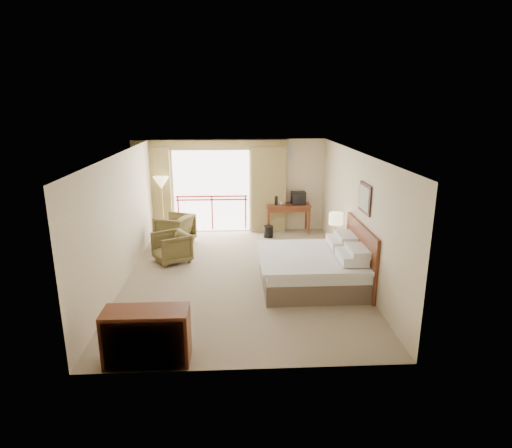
{
  "coord_description": "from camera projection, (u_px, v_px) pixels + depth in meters",
  "views": [
    {
      "loc": [
        -0.14,
        -8.84,
        3.7
      ],
      "look_at": [
        0.34,
        0.4,
        1.06
      ],
      "focal_mm": 30.0,
      "sensor_mm": 36.0,
      "label": 1
    }
  ],
  "objects": [
    {
      "name": "coffee_maker",
      "position": [
        276.0,
        200.0,
        12.43
      ],
      "size": [
        0.15,
        0.15,
        0.26
      ],
      "primitive_type": "cylinder",
      "rotation": [
        0.0,
        0.0,
        -0.36
      ],
      "color": "black",
      "rests_on": "desk"
    },
    {
      "name": "curtain_left",
      "position": [
        154.0,
        191.0,
        12.26
      ],
      "size": [
        1.0,
        0.26,
        2.5
      ],
      "primitive_type": "cube",
      "color": "olive",
      "rests_on": "wall_back"
    },
    {
      "name": "wastebasket",
      "position": [
        268.0,
        232.0,
        12.13
      ],
      "size": [
        0.33,
        0.33,
        0.33
      ],
      "primitive_type": "cylinder",
      "rotation": [
        0.0,
        0.0,
        0.28
      ],
      "color": "black",
      "rests_on": "floor"
    },
    {
      "name": "balcony_door",
      "position": [
        212.0,
        191.0,
        12.48
      ],
      "size": [
        2.4,
        0.0,
        2.4
      ],
      "primitive_type": "plane",
      "rotation": [
        1.57,
        0.0,
        0.0
      ],
      "color": "white",
      "rests_on": "wall_back"
    },
    {
      "name": "dresser",
      "position": [
        147.0,
        336.0,
        6.24
      ],
      "size": [
        1.24,
        0.53,
        0.82
      ],
      "rotation": [
        0.0,
        0.0,
        -0.04
      ],
      "color": "#572211",
      "rests_on": "floor"
    },
    {
      "name": "wall_front",
      "position": [
        246.0,
        283.0,
        5.78
      ],
      "size": [
        5.0,
        0.0,
        5.0
      ],
      "primitive_type": "plane",
      "rotation": [
        -1.57,
        0.0,
        0.0
      ],
      "color": "beige",
      "rests_on": "ground"
    },
    {
      "name": "floor",
      "position": [
        242.0,
        275.0,
        9.51
      ],
      "size": [
        7.0,
        7.0,
        0.0
      ],
      "primitive_type": "plane",
      "color": "gray",
      "rests_on": "ground"
    },
    {
      "name": "headboard",
      "position": [
        360.0,
        255.0,
        8.88
      ],
      "size": [
        0.06,
        2.1,
        1.3
      ],
      "primitive_type": "cube",
      "color": "#572211",
      "rests_on": "wall_right"
    },
    {
      "name": "floor_lamp",
      "position": [
        161.0,
        185.0,
        11.95
      ],
      "size": [
        0.44,
        0.44,
        1.71
      ],
      "rotation": [
        0.0,
        0.0,
        0.14
      ],
      "color": "tan",
      "rests_on": "floor"
    },
    {
      "name": "armchair_far",
      "position": [
        175.0,
        243.0,
        11.65
      ],
      "size": [
        1.15,
        1.14,
        0.8
      ],
      "primitive_type": "imported",
      "rotation": [
        0.0,
        0.0,
        -2.0
      ],
      "color": "#4B3F1F",
      "rests_on": "floor"
    },
    {
      "name": "valance",
      "position": [
        210.0,
        145.0,
        12.02
      ],
      "size": [
        4.4,
        0.22,
        0.28
      ],
      "primitive_type": "cube",
      "color": "olive",
      "rests_on": "wall_back"
    },
    {
      "name": "phone",
      "position": [
        335.0,
        238.0,
        9.81
      ],
      "size": [
        0.21,
        0.17,
        0.08
      ],
      "primitive_type": "cube",
      "rotation": [
        0.0,
        0.0,
        0.16
      ],
      "color": "black",
      "rests_on": "nightstand"
    },
    {
      "name": "wall_left",
      "position": [
        123.0,
        218.0,
        9.02
      ],
      "size": [
        0.0,
        7.0,
        7.0
      ],
      "primitive_type": "plane",
      "rotation": [
        1.57,
        0.0,
        1.57
      ],
      "color": "beige",
      "rests_on": "ground"
    },
    {
      "name": "curtain_right",
      "position": [
        268.0,
        190.0,
        12.43
      ],
      "size": [
        1.0,
        0.26,
        2.5
      ],
      "primitive_type": "cube",
      "color": "olive",
      "rests_on": "wall_back"
    },
    {
      "name": "cup",
      "position": [
        281.0,
        203.0,
        12.41
      ],
      "size": [
        0.07,
        0.07,
        0.09
      ],
      "primitive_type": "cylinder",
      "rotation": [
        0.0,
        0.0,
        0.21
      ],
      "color": "white",
      "rests_on": "desk"
    },
    {
      "name": "framed_art",
      "position": [
        365.0,
        198.0,
        8.55
      ],
      "size": [
        0.04,
        0.72,
        0.6
      ],
      "color": "black",
      "rests_on": "wall_right"
    },
    {
      "name": "balcony_railing",
      "position": [
        212.0,
        204.0,
        12.57
      ],
      "size": [
        2.09,
        0.03,
        1.02
      ],
      "color": "red",
      "rests_on": "wall_back"
    },
    {
      "name": "nightstand",
      "position": [
        335.0,
        251.0,
        10.05
      ],
      "size": [
        0.49,
        0.57,
        0.65
      ],
      "primitive_type": "cube",
      "rotation": [
        0.0,
        0.0,
        0.06
      ],
      "color": "#572211",
      "rests_on": "floor"
    },
    {
      "name": "bed",
      "position": [
        314.0,
        268.0,
        8.91
      ],
      "size": [
        2.13,
        2.06,
        0.97
      ],
      "color": "brown",
      "rests_on": "floor"
    },
    {
      "name": "table_lamp",
      "position": [
        336.0,
        219.0,
        9.89
      ],
      "size": [
        0.33,
        0.33,
        0.58
      ],
      "rotation": [
        0.0,
        0.0,
        0.06
      ],
      "color": "tan",
      "rests_on": "nightstand"
    },
    {
      "name": "hvac_vent",
      "position": [
        284.0,
        151.0,
        12.26
      ],
      "size": [
        0.5,
        0.04,
        0.5
      ],
      "primitive_type": "cube",
      "color": "silver",
      "rests_on": "wall_back"
    },
    {
      "name": "wall_right",
      "position": [
        356.0,
        215.0,
        9.27
      ],
      "size": [
        0.0,
        7.0,
        7.0
      ],
      "primitive_type": "plane",
      "rotation": [
        1.57,
        0.0,
        -1.57
      ],
      "color": "beige",
      "rests_on": "ground"
    },
    {
      "name": "book",
      "position": [
        172.0,
        233.0,
        10.89
      ],
      "size": [
        0.2,
        0.26,
        0.02
      ],
      "primitive_type": "imported",
      "rotation": [
        0.0,
        0.0,
        0.08
      ],
      "color": "white",
      "rests_on": "side_table"
    },
    {
      "name": "side_table",
      "position": [
        173.0,
        239.0,
        10.93
      ],
      "size": [
        0.45,
        0.45,
        0.5
      ],
      "rotation": [
        0.0,
        0.0,
        0.01
      ],
      "color": "black",
      "rests_on": "floor"
    },
    {
      "name": "tv",
      "position": [
        298.0,
        198.0,
        12.44
      ],
      "size": [
        0.41,
        0.32,
        0.37
      ],
      "rotation": [
        0.0,
        0.0,
        -0.21
      ],
      "color": "black",
      "rests_on": "desk"
    },
    {
      "name": "armchair_near",
      "position": [
        172.0,
        261.0,
        10.31
      ],
      "size": [
        1.07,
        1.06,
        0.72
      ],
      "primitive_type": "imported",
      "rotation": [
        0.0,
        0.0,
        -1.06
      ],
      "color": "#4B3F1F",
      "rests_on": "floor"
    },
    {
      "name": "desk",
      "position": [
        288.0,
        210.0,
        12.59
      ],
      "size": [
        1.28,
        0.62,
        0.84
      ],
      "rotation": [
        0.0,
        0.0,
        0.01
      ],
      "color": "#572211",
      "rests_on": "floor"
    },
    {
      "name": "wall_back",
      "position": [
        239.0,
        186.0,
        12.5
      ],
      "size": [
        5.0,
        0.0,
        5.0
      ],
      "primitive_type": "plane",
      "rotation": [
        1.57,
        0.0,
        0.0
      ],
      "color": "beige",
      "rests_on": "ground"
    },
    {
      "name": "ceiling",
      "position": [
        241.0,
        153.0,
        8.77
      ],
      "size": [
        7.0,
        7.0,
        0.0
      ],
      "primitive_type": "plane",
      "rotation": [
        3.14,
        0.0,
        0.0
      ],
      "color": "white",
      "rests_on": "wall_back"
    }
  ]
}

